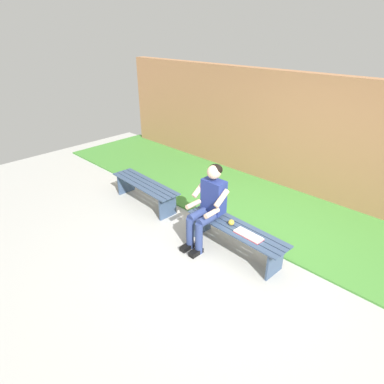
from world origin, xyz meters
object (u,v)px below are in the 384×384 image
(apple, at_px, (231,222))
(book_open, at_px, (248,235))
(bench_near, at_px, (236,233))
(bench_far, at_px, (145,188))
(person_seated, at_px, (208,203))

(apple, distance_m, book_open, 0.34)
(bench_near, bearing_deg, apple, 6.02)
(bench_near, distance_m, bench_far, 2.05)
(person_seated, relative_size, book_open, 2.93)
(bench_near, relative_size, apple, 18.71)
(bench_far, bearing_deg, book_open, 178.61)
(apple, bearing_deg, bench_near, -173.98)
(bench_near, xyz_separation_m, person_seated, (0.45, 0.10, 0.35))
(bench_far, height_order, book_open, book_open)
(apple, relative_size, book_open, 0.20)
(person_seated, relative_size, apple, 14.42)
(bench_near, height_order, book_open, book_open)
(bench_near, height_order, person_seated, person_seated)
(bench_far, distance_m, apple, 1.98)
(bench_near, distance_m, person_seated, 0.58)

